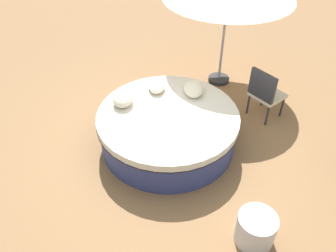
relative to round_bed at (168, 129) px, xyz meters
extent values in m
plane|color=olive|center=(0.00, 0.00, -0.32)|extent=(16.00, 16.00, 0.00)
cylinder|color=navy|center=(0.00, 0.00, -0.07)|extent=(2.21, 2.21, 0.51)
cylinder|color=black|center=(0.00, 0.00, 0.18)|extent=(2.28, 2.28, 0.01)
cylinder|color=beige|center=(0.00, 0.00, 0.25)|extent=(2.27, 2.27, 0.12)
ellipsoid|color=beige|center=(0.55, -0.46, 0.40)|extent=(0.47, 0.33, 0.18)
ellipsoid|color=beige|center=(0.69, 0.17, 0.38)|extent=(0.44, 0.29, 0.15)
ellipsoid|color=beige|center=(0.30, 0.72, 0.41)|extent=(0.42, 0.34, 0.20)
cylinder|color=#333338|center=(1.01, -1.86, -0.11)|extent=(0.04, 0.04, 0.42)
cylinder|color=#333338|center=(0.65, -2.12, -0.11)|extent=(0.04, 0.04, 0.42)
cylinder|color=#333338|center=(0.76, -1.52, -0.11)|extent=(0.04, 0.04, 0.42)
cylinder|color=#333338|center=(0.41, -1.78, -0.11)|extent=(0.04, 0.04, 0.42)
cube|color=beige|center=(0.71, -1.82, 0.13)|extent=(0.71, 0.71, 0.06)
cube|color=#333338|center=(0.58, -1.64, 0.41)|extent=(0.46, 0.35, 0.50)
cylinder|color=#262628|center=(1.89, -1.17, -0.28)|extent=(0.44, 0.44, 0.08)
cylinder|color=#99999E|center=(1.89, -1.17, 0.76)|extent=(0.05, 0.05, 2.18)
cylinder|color=#B7B7BC|center=(-1.86, -1.02, -0.10)|extent=(0.50, 0.50, 0.45)
camera|label=1|loc=(-4.20, 0.19, 3.63)|focal=36.22mm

